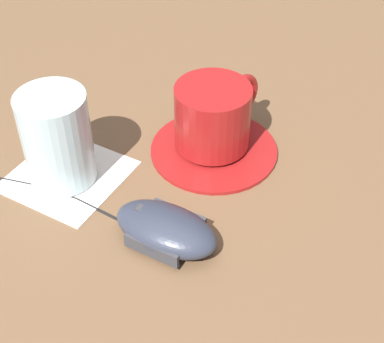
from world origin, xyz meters
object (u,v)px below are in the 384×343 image
Objects in this scene: coffee_cup at (214,115)px; computer_mouse at (166,229)px; saucer at (214,148)px; drinking_glass at (57,138)px.

computer_mouse is at bearing 97.34° from coffee_cup.
coffee_cup reaches higher than saucer.
computer_mouse is (-0.01, 0.14, 0.01)m from saucer.
coffee_cup is 0.15m from computer_mouse.
coffee_cup is (0.00, -0.01, 0.04)m from saucer.
computer_mouse is at bearing 95.96° from saucer.
drinking_glass reaches higher than coffee_cup.
coffee_cup is at bearing -136.23° from drinking_glass.
computer_mouse is 0.15m from drinking_glass.
drinking_glass reaches higher than computer_mouse.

